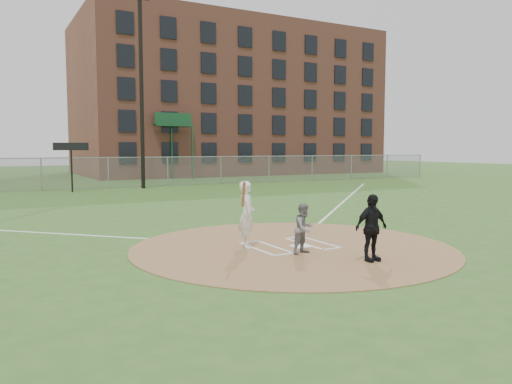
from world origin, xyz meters
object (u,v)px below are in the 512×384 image
umpire (371,228)px  batter_at_plate (247,214)px  home_plate (300,246)px  catcher (304,228)px

umpire → batter_at_plate: batter_at_plate is taller
home_plate → batter_at_plate: 1.64m
catcher → umpire: 1.67m
catcher → umpire: umpire is taller
home_plate → catcher: 1.01m
umpire → batter_at_plate: (-1.75, 2.76, 0.10)m
umpire → home_plate: bearing=101.2°
catcher → batter_at_plate: batter_at_plate is taller
home_plate → umpire: bearing=-76.7°
batter_at_plate → umpire: bearing=-57.5°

